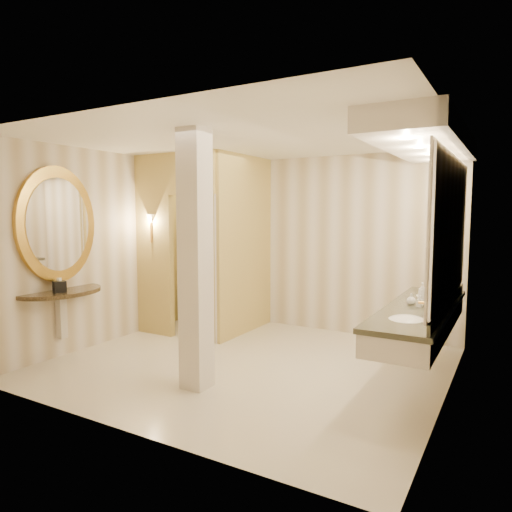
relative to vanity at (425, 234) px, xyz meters
The scene contains 16 objects.
floor 2.58m from the vanity, behind, with size 4.50×4.50×0.00m, color beige.
ceiling 2.27m from the vanity, behind, with size 4.50×4.50×0.00m, color white.
wall_back 2.65m from the vanity, 138.64° to the left, with size 4.50×0.02×2.70m, color beige.
wall_front 3.02m from the vanity, 131.24° to the right, with size 4.50×0.02×2.70m, color beige.
wall_left 4.25m from the vanity, behind, with size 0.02×4.00×2.70m, color beige.
wall_right 0.47m from the vanity, 43.59° to the right, with size 0.02×4.00×2.70m, color beige.
toilet_closet 3.20m from the vanity, 167.13° to the left, with size 1.50×1.55×2.70m.
wall_sconce 3.91m from the vanity, behind, with size 0.14×0.14×0.42m.
vanity is the anchor object (origin of this frame).
console_shelf 4.37m from the vanity, 163.83° to the right, with size 1.12×1.12×2.01m.
pillar 2.39m from the vanity, 150.76° to the right, with size 0.27×0.27×2.70m, color beige.
tissue_box 4.30m from the vanity, 161.73° to the right, with size 0.14×0.14×0.14m, color black.
toilet 4.24m from the vanity, 158.45° to the left, with size 0.44×0.77×0.79m, color white.
soap_bottle_a 0.70m from the vanity, 113.99° to the right, with size 0.05×0.06×0.12m, color beige.
soap_bottle_b 0.70m from the vanity, 169.39° to the left, with size 0.09×0.09×0.12m, color silver.
soap_bottle_c 0.64m from the vanity, 105.68° to the left, with size 0.09×0.09×0.24m, color #C6B28C.
Camera 1 is at (2.80, -4.67, 1.86)m, focal length 32.00 mm.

